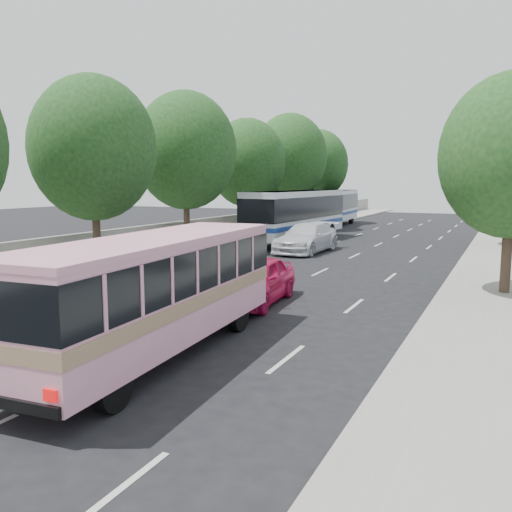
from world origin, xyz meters
The scene contains 15 objects.
ground centered at (0.00, 0.00, 0.00)m, with size 120.00×120.00×0.00m, color black.
sidewalk_left centered at (-8.50, 20.00, 0.07)m, with size 4.00×90.00×0.15m, color #9E998E.
sidewalk_right centered at (8.50, 20.00, 0.06)m, with size 4.00×90.00×0.12m, color #9E998E.
low_wall centered at (-10.30, 20.00, 0.90)m, with size 0.30×90.00×1.50m, color #9E998E.
tree_left_b centered at (-8.42, 5.94, 5.82)m, with size 5.70×5.70×8.88m.
tree_left_c centered at (-8.62, 13.94, 6.12)m, with size 6.00×6.00×9.35m.
tree_left_d centered at (-8.52, 21.94, 5.63)m, with size 5.52×5.52×8.60m.
tree_left_e centered at (-8.42, 29.94, 6.43)m, with size 6.30×6.30×9.82m.
tree_left_f centered at (-8.62, 37.94, 6.00)m, with size 5.88×5.88×9.16m.
pink_bus centered at (1.30, -3.08, 1.77)m, with size 2.85×9.06×2.85m.
pink_taxi centered at (1.00, 3.00, 0.79)m, with size 1.87×4.65×1.58m, color #CF1251.
white_pickup centered at (-2.00, 16.38, 0.84)m, with size 2.35×5.79×1.68m, color silver.
tour_coach_front centered at (-4.50, 21.22, 2.09)m, with size 3.21×11.74×3.48m.
tour_coach_rear centered at (-6.19, 34.92, 1.97)m, with size 2.90×11.05×3.28m.
taxi_roof_sign centered at (1.00, 3.00, 1.67)m, with size 0.55×0.18×0.18m, color silver.
Camera 1 is at (8.77, -13.36, 4.13)m, focal length 38.00 mm.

